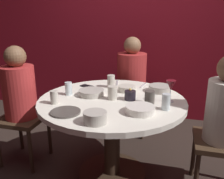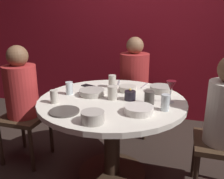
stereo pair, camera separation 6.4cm
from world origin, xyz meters
The scene contains 22 objects.
ground_plane centered at (0.00, 0.00, 0.00)m, with size 8.00×8.00×0.00m, color #2D231E.
back_wall centered at (0.00, 1.49, 1.30)m, with size 6.00×0.10×2.60m, color maroon.
dining_table centered at (0.00, 0.00, 0.56)m, with size 1.21×1.21×0.73m.
seated_diner_left centered at (-0.88, 0.00, 0.70)m, with size 0.40×0.40×1.13m.
seated_diner_back centered at (0.00, 0.89, 0.71)m, with size 0.40×0.40×1.15m.
candle_holder centered at (0.15, 0.02, 0.76)m, with size 0.09×0.09×0.10m.
wine_glass centered at (0.46, 0.05, 0.85)m, with size 0.08×0.08×0.18m.
dinner_plate centered at (-0.24, -0.37, 0.73)m, with size 0.21×0.21×0.01m, color #4C4742.
cell_phone centered at (-0.32, 0.27, 0.73)m, with size 0.07×0.14×0.01m, color black.
bowl_serving_large centered at (-0.19, 0.04, 0.75)m, with size 0.22×0.22×0.05m, color #B2ADA3.
bowl_salad_center centered at (0.36, 0.30, 0.75)m, with size 0.20×0.20×0.06m, color #B2ADA3.
bowl_small_white centered at (0.08, 0.23, 0.75)m, with size 0.15×0.15×0.05m, color beige.
bowl_sauce_side centered at (0.27, -0.23, 0.75)m, with size 0.21×0.21×0.05m, color silver.
bowl_rice_portion centered at (0.01, -0.47, 0.76)m, with size 0.15×0.15×0.07m, color #B2ADA3.
cup_near_candle centered at (0.44, -0.13, 0.79)m, with size 0.06×0.06×0.12m, color silver.
cup_by_left_diner centered at (-0.40, -0.22, 0.78)m, with size 0.06×0.06×0.10m, color beige.
cup_by_right_diner centered at (-0.39, 0.01, 0.78)m, with size 0.06×0.06×0.11m, color silver.
cup_center_front centered at (0.01, -0.01, 0.78)m, with size 0.08×0.08×0.11m, color beige.
cup_far_edge centered at (0.31, -0.03, 0.78)m, with size 0.08×0.08×0.10m, color #4C4742.
cup_beside_wine centered at (-0.09, 0.32, 0.78)m, with size 0.07×0.07×0.12m, color beige.
fork_near_plate centered at (0.19, 0.45, 0.73)m, with size 0.02×0.18×0.01m, color #B7B7BC.
knife_near_plate centered at (-0.07, 0.48, 0.73)m, with size 0.02×0.18×0.01m, color #B7B7BC.
Camera 2 is at (0.55, -1.81, 1.40)m, focal length 38.95 mm.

